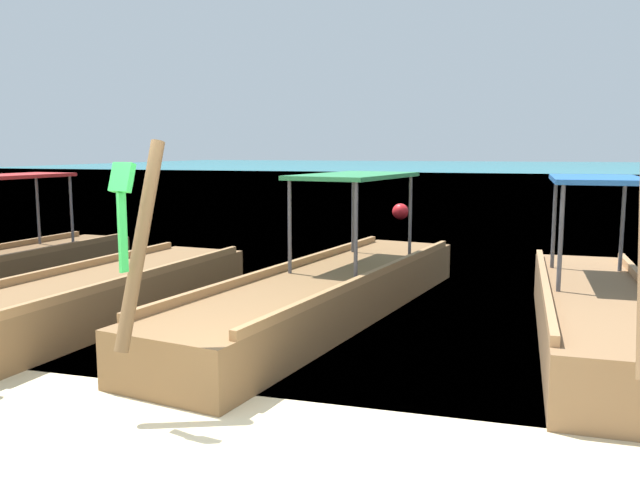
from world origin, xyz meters
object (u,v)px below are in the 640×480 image
longtail_boat_green_ribbon (328,291)px  longtail_boat_turquoise_ribbon (103,296)px  mooring_buoy_near (400,212)px  longtail_boat_orange_ribbon (596,313)px

longtail_boat_green_ribbon → longtail_boat_turquoise_ribbon: bearing=-161.3°
longtail_boat_green_ribbon → mooring_buoy_near: size_ratio=14.02×
longtail_boat_turquoise_ribbon → mooring_buoy_near: longtail_boat_turquoise_ribbon is taller
longtail_boat_green_ribbon → longtail_boat_orange_ribbon: (3.31, -0.41, 0.03)m
longtail_boat_orange_ribbon → mooring_buoy_near: 13.59m
longtail_boat_turquoise_ribbon → mooring_buoy_near: size_ratio=10.71×
mooring_buoy_near → longtail_boat_turquoise_ribbon: bearing=-97.4°
longtail_boat_turquoise_ribbon → longtail_boat_orange_ribbon: size_ratio=0.98×
longtail_boat_orange_ribbon → longtail_boat_turquoise_ribbon: bearing=-174.9°
longtail_boat_orange_ribbon → mooring_buoy_near: (-4.40, 12.86, -0.11)m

